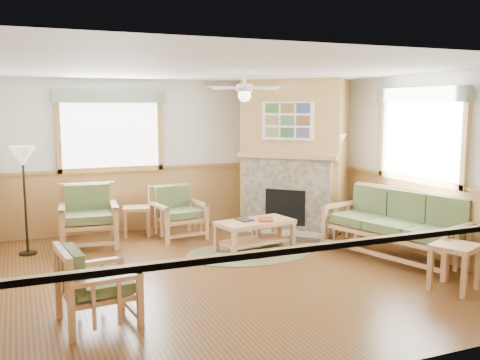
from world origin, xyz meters
name	(u,v)px	position (x,y,z in m)	size (l,w,h in m)	color
floor	(233,272)	(0.00, 0.00, -0.01)	(6.00, 6.00, 0.01)	brown
ceiling	(232,70)	(0.00, 0.00, 2.70)	(6.00, 6.00, 0.01)	white
wall_back	(172,155)	(0.00, 3.00, 1.35)	(6.00, 0.02, 2.70)	silver
wall_front	(370,216)	(0.00, -3.00, 1.35)	(6.00, 0.02, 2.70)	silver
wall_right	(413,164)	(3.00, 0.00, 1.35)	(0.02, 6.00, 2.70)	silver
wainscot	(233,232)	(0.00, 0.00, 0.55)	(6.00, 6.00, 1.10)	#AE8447
fireplace	(295,155)	(2.05, 2.05, 1.35)	(2.20, 2.20, 2.70)	#AE8447
window_back	(109,89)	(-1.10, 2.96, 2.53)	(1.90, 0.16, 1.50)	white
window_right	(424,86)	(2.96, -0.20, 2.53)	(0.16, 1.90, 1.50)	white
ceiling_fan	(245,75)	(0.30, 0.30, 2.66)	(1.24, 1.24, 0.36)	white
sofa	(396,226)	(2.45, -0.33, 0.49)	(0.88, 2.15, 0.99)	tan
armchair_back_left	(89,216)	(-1.62, 2.13, 0.49)	(0.87, 0.87, 0.98)	tan
armchair_back_right	(178,212)	(-0.14, 2.15, 0.44)	(0.78, 0.78, 0.87)	tan
armchair_left	(98,285)	(-1.93, -1.07, 0.41)	(0.74, 0.74, 0.83)	tan
coffee_table	(255,235)	(0.73, 0.88, 0.24)	(1.18, 0.59, 0.47)	tan
end_table_chairs	(137,221)	(-0.77, 2.55, 0.26)	(0.46, 0.44, 0.51)	tan
end_table_sofa	(454,267)	(2.23, -1.71, 0.29)	(0.51, 0.49, 0.57)	tan
footstool	(266,234)	(1.04, 1.12, 0.18)	(0.42, 0.42, 0.37)	tan
braided_rug	(251,253)	(0.61, 0.77, 0.01)	(2.05, 2.05, 0.01)	brown
floor_lamp_left	(25,201)	(-2.55, 2.01, 0.83)	(0.38, 0.38, 1.66)	black
floor_lamp_right	(334,184)	(2.44, 1.34, 0.89)	(0.41, 0.41, 1.77)	black
book_red	(265,218)	(0.88, 0.83, 0.50)	(0.22, 0.30, 0.03)	maroon
book_dark	(245,219)	(0.58, 0.95, 0.50)	(0.20, 0.27, 0.03)	#272721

